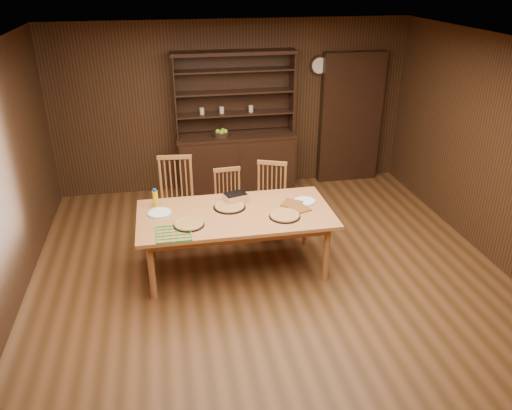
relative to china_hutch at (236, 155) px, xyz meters
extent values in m
plane|color=brown|center=(0.00, -2.75, -0.60)|extent=(6.00, 6.00, 0.00)
plane|color=white|center=(0.00, -2.75, 2.00)|extent=(6.00, 6.00, 0.00)
plane|color=#3C2513|center=(0.00, 0.25, 0.70)|extent=(5.50, 0.00, 5.50)
cube|color=black|center=(0.00, -0.01, -0.15)|extent=(1.80, 0.50, 0.90)
cube|color=black|center=(0.00, -0.01, 0.32)|extent=(1.84, 0.52, 0.04)
cube|color=black|center=(0.00, 0.22, 0.95)|extent=(1.80, 0.02, 1.20)
cube|color=black|center=(-0.89, 0.07, 0.95)|extent=(0.02, 0.32, 1.20)
cube|color=black|center=(0.89, 0.07, 0.95)|extent=(0.02, 0.32, 1.20)
cube|color=black|center=(0.00, 0.07, 1.55)|extent=(1.84, 0.34, 0.05)
cylinder|color=#B6AE9A|center=(-0.50, 0.07, 0.72)|extent=(0.07, 0.07, 0.10)
cylinder|color=#B6AE9A|center=(-0.20, 0.07, 0.72)|extent=(0.07, 0.07, 0.10)
cube|color=black|center=(1.90, 0.15, 0.45)|extent=(1.00, 0.18, 2.10)
cylinder|color=black|center=(1.35, 0.21, 1.30)|extent=(0.30, 0.04, 0.30)
cylinder|color=silver|center=(1.35, 0.18, 1.30)|extent=(0.24, 0.01, 0.24)
cube|color=#C27C43|center=(-0.36, -2.30, 0.13)|extent=(2.21, 1.10, 0.04)
cylinder|color=#C27C43|center=(-1.34, -2.72, -0.24)|extent=(0.07, 0.07, 0.71)
cylinder|color=#C27C43|center=(-1.34, -1.88, -0.24)|extent=(0.07, 0.07, 0.71)
cylinder|color=#C27C43|center=(0.61, -2.72, -0.24)|extent=(0.07, 0.07, 0.71)
cylinder|color=#C27C43|center=(0.61, -1.88, -0.24)|extent=(0.07, 0.07, 0.71)
cube|color=#A76B39|center=(-1.00, -1.47, -0.12)|extent=(0.50, 0.48, 0.04)
cylinder|color=#A76B39|center=(-1.20, -1.61, -0.37)|extent=(0.04, 0.04, 0.45)
cylinder|color=#A76B39|center=(-1.16, -1.29, -0.37)|extent=(0.04, 0.04, 0.45)
cylinder|color=#A76B39|center=(-0.85, -1.65, -0.37)|extent=(0.04, 0.04, 0.45)
cylinder|color=#A76B39|center=(-0.81, -1.32, -0.37)|extent=(0.04, 0.04, 0.45)
cube|color=#A76B39|center=(-0.98, -1.28, 0.50)|extent=(0.44, 0.08, 0.05)
cube|color=#A76B39|center=(-0.31, -1.47, -0.21)|extent=(0.40, 0.38, 0.04)
cylinder|color=#A76B39|center=(-0.44, -1.61, -0.41)|extent=(0.03, 0.03, 0.36)
cylinder|color=#A76B39|center=(-0.46, -1.34, -0.41)|extent=(0.03, 0.03, 0.36)
cylinder|color=#A76B39|center=(-0.16, -1.59, -0.41)|extent=(0.03, 0.03, 0.36)
cylinder|color=#A76B39|center=(-0.18, -1.32, -0.41)|extent=(0.03, 0.03, 0.36)
cube|color=#A76B39|center=(-0.32, -1.32, 0.30)|extent=(0.36, 0.06, 0.05)
cube|color=#A76B39|center=(0.20, -1.58, -0.17)|extent=(0.53, 0.52, 0.04)
cylinder|color=#A76B39|center=(0.00, -1.65, -0.39)|extent=(0.04, 0.04, 0.40)
cylinder|color=#A76B39|center=(0.11, -1.38, -0.39)|extent=(0.04, 0.04, 0.40)
cylinder|color=#A76B39|center=(0.29, -1.77, -0.39)|extent=(0.04, 0.04, 0.40)
cylinder|color=#A76B39|center=(0.40, -1.50, -0.39)|extent=(0.04, 0.04, 0.40)
cube|color=#A76B39|center=(0.26, -1.42, 0.39)|extent=(0.38, 0.18, 0.05)
cylinder|color=black|center=(-0.90, -2.51, 0.16)|extent=(0.34, 0.34, 0.01)
cylinder|color=tan|center=(-0.90, -2.51, 0.17)|extent=(0.31, 0.31, 0.02)
torus|color=#D0924A|center=(-0.90, -2.51, 0.17)|extent=(0.32, 0.32, 0.03)
cylinder|color=black|center=(0.17, -2.50, 0.16)|extent=(0.35, 0.35, 0.01)
cylinder|color=tan|center=(0.17, -2.50, 0.17)|extent=(0.33, 0.33, 0.02)
torus|color=#D0924A|center=(0.17, -2.50, 0.17)|extent=(0.33, 0.33, 0.03)
cylinder|color=black|center=(-0.41, -2.15, 0.16)|extent=(0.38, 0.38, 0.01)
cylinder|color=tan|center=(-0.41, -2.15, 0.17)|extent=(0.34, 0.34, 0.02)
torus|color=#D0924A|center=(-0.41, -2.15, 0.17)|extent=(0.35, 0.35, 0.03)
cylinder|color=white|center=(-1.21, -2.15, 0.16)|extent=(0.28, 0.28, 0.01)
torus|color=#325397|center=(-1.21, -2.15, 0.16)|extent=(0.28, 0.28, 0.01)
cylinder|color=white|center=(0.49, -2.16, 0.16)|extent=(0.27, 0.27, 0.01)
torus|color=#325397|center=(0.49, -2.16, 0.16)|extent=(0.27, 0.27, 0.01)
cube|color=white|center=(-0.32, -2.00, 0.21)|extent=(0.30, 0.25, 0.10)
cylinder|color=yellow|center=(-1.25, -1.94, 0.25)|extent=(0.06, 0.06, 0.18)
cylinder|color=#123E92|center=(-1.25, -1.94, 0.35)|extent=(0.04, 0.04, 0.03)
cube|color=red|center=(0.38, -2.35, 0.16)|extent=(0.27, 0.27, 0.02)
cube|color=red|center=(0.33, -2.21, 0.16)|extent=(0.31, 0.31, 0.02)
cylinder|color=black|center=(-0.23, -0.06, 0.37)|extent=(0.26, 0.26, 0.06)
sphere|color=#96BB31|center=(-0.28, -0.06, 0.42)|extent=(0.08, 0.08, 0.08)
sphere|color=#96BB31|center=(-0.20, -0.03, 0.42)|extent=(0.08, 0.08, 0.08)
sphere|color=#96BB31|center=(-0.23, -0.11, 0.42)|extent=(0.08, 0.08, 0.08)
sphere|color=#96BB31|center=(-0.17, -0.08, 0.42)|extent=(0.08, 0.08, 0.08)
camera|label=1|loc=(-1.09, -7.33, 2.70)|focal=35.00mm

